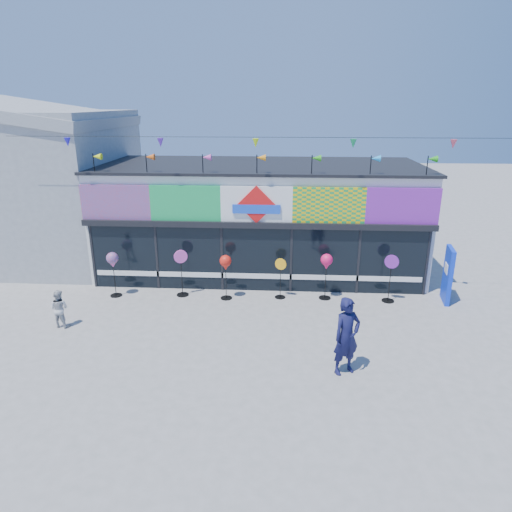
# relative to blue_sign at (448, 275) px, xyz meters

# --- Properties ---
(ground) EXTENTS (80.00, 80.00, 0.00)m
(ground) POSITION_rel_blue_sign_xyz_m (-6.35, -2.87, -0.94)
(ground) COLOR gray
(ground) RESTS_ON ground
(kite_shop) EXTENTS (16.00, 5.70, 5.31)m
(kite_shop) POSITION_rel_blue_sign_xyz_m (-6.35, 3.07, 1.11)
(kite_shop) COLOR white
(kite_shop) RESTS_ON ground
(neighbour_building) EXTENTS (8.18, 7.20, 6.87)m
(neighbour_building) POSITION_rel_blue_sign_xyz_m (-16.35, 4.13, 2.27)
(neighbour_building) COLOR #A1A4A6
(neighbour_building) RESTS_ON ground
(blue_sign) EXTENTS (0.27, 0.94, 1.86)m
(blue_sign) POSITION_rel_blue_sign_xyz_m (0.00, 0.00, 0.00)
(blue_sign) COLOR #0E33D9
(blue_sign) RESTS_ON ground
(spinner_0) EXTENTS (0.40, 0.40, 1.57)m
(spinner_0) POSITION_rel_blue_sign_xyz_m (-11.14, -0.25, 0.32)
(spinner_0) COLOR black
(spinner_0) RESTS_ON ground
(spinner_1) EXTENTS (0.44, 0.42, 1.64)m
(spinner_1) POSITION_rel_blue_sign_xyz_m (-8.86, -0.06, -0.07)
(spinner_1) COLOR black
(spinner_1) RESTS_ON ground
(spinner_2) EXTENTS (0.39, 0.39, 1.55)m
(spinner_2) POSITION_rel_blue_sign_xyz_m (-7.32, -0.24, 0.30)
(spinner_2) COLOR black
(spinner_2) RESTS_ON ground
(spinner_3) EXTENTS (0.38, 0.36, 1.41)m
(spinner_3) POSITION_rel_blue_sign_xyz_m (-5.50, -0.05, -0.19)
(spinner_3) COLOR black
(spinner_3) RESTS_ON ground
(spinner_4) EXTENTS (0.40, 0.40, 1.59)m
(spinner_4) POSITION_rel_blue_sign_xyz_m (-3.98, -0.02, 0.33)
(spinner_4) COLOR black
(spinner_4) RESTS_ON ground
(spinner_5) EXTENTS (0.45, 0.42, 1.63)m
(spinner_5) POSITION_rel_blue_sign_xyz_m (-1.89, -0.14, -0.07)
(spinner_5) COLOR black
(spinner_5) RESTS_ON ground
(adult_man) EXTENTS (0.86, 0.76, 1.97)m
(adult_man) POSITION_rel_blue_sign_xyz_m (-3.86, -4.49, 0.05)
(adult_man) COLOR #13143C
(adult_man) RESTS_ON ground
(child) EXTENTS (0.60, 0.41, 1.16)m
(child) POSITION_rel_blue_sign_xyz_m (-11.97, -2.56, -0.36)
(child) COLOR #B9B9B9
(child) RESTS_ON ground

